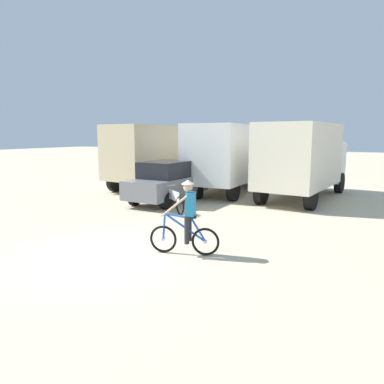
# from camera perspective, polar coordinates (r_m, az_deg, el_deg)

# --- Properties ---
(ground_plane) EXTENTS (120.00, 120.00, 0.00)m
(ground_plane) POSITION_cam_1_polar(r_m,az_deg,el_deg) (8.89, -13.88, -10.04)
(ground_plane) COLOR beige
(box_truck_tan_camper) EXTENTS (3.08, 6.97, 3.35)m
(box_truck_tan_camper) POSITION_cam_1_polar(r_m,az_deg,el_deg) (19.51, -5.22, 6.10)
(box_truck_tan_camper) COLOR #CCB78E
(box_truck_tan_camper) RESTS_ON ground
(box_truck_white_box) EXTENTS (2.51, 6.80, 3.35)m
(box_truck_white_box) POSITION_cam_1_polar(r_m,az_deg,el_deg) (18.12, 6.05, 5.86)
(box_truck_white_box) COLOR white
(box_truck_white_box) RESTS_ON ground
(box_truck_cream_rv) EXTENTS (3.04, 6.95, 3.35)m
(box_truck_cream_rv) POSITION_cam_1_polar(r_m,az_deg,el_deg) (16.84, 17.28, 5.27)
(box_truck_cream_rv) COLOR beige
(box_truck_cream_rv) RESTS_ON ground
(sedan_parked) EXTENTS (1.87, 4.25, 1.76)m
(sedan_parked) POSITION_cam_1_polar(r_m,az_deg,el_deg) (15.36, -3.94, 1.61)
(sedan_parked) COLOR slate
(sedan_parked) RESTS_ON ground
(cyclist_orange_shirt) EXTENTS (1.68, 0.64, 1.82)m
(cyclist_orange_shirt) POSITION_cam_1_polar(r_m,az_deg,el_deg) (8.64, -0.89, -4.47)
(cyclist_orange_shirt) COLOR black
(cyclist_orange_shirt) RESTS_ON ground
(bicycle_spare) EXTENTS (1.42, 1.08, 0.97)m
(bicycle_spare) POSITION_cam_1_polar(r_m,az_deg,el_deg) (13.46, -2.82, -1.53)
(bicycle_spare) COLOR black
(bicycle_spare) RESTS_ON ground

